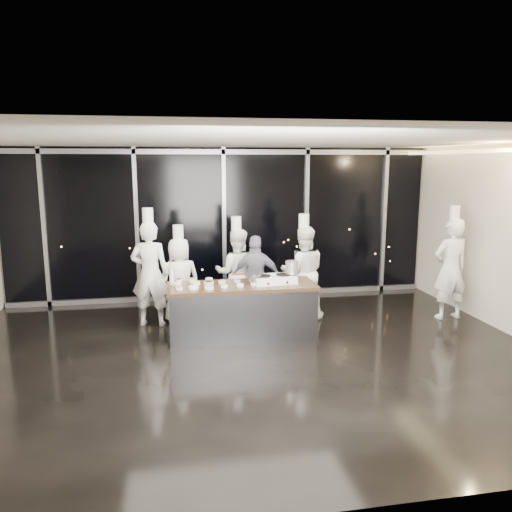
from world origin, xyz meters
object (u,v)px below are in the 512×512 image
Objects in this scene: chef_left at (179,279)px; chef_side at (450,268)px; guest at (256,278)px; chef_right at (303,272)px; demo_counter at (242,310)px; stove at (273,279)px; frying_pan at (253,274)px; chef_center at (237,272)px; chef_far_left at (150,273)px; stock_pot at (292,267)px.

chef_side is (4.96, -0.69, 0.17)m from chef_left.
guest is 0.81× the size of chef_right.
chef_right is (1.29, 0.86, 0.42)m from demo_counter.
guest is at bearing 161.38° from chef_left.
stove is 0.37m from frying_pan.
chef_center is at bearing -28.43° from guest.
stove is 1.48× the size of frying_pan.
demo_counter is at bearing 96.15° from chef_center.
frying_pan is 0.27× the size of chef_center.
chef_far_left reaches higher than chef_left.
demo_counter is 1.55× the size of guest.
chef_side is at bearing 159.40° from chef_left.
chef_right is (0.75, 0.84, -0.09)m from stove.
frying_pan is 3.79m from chef_side.
stove is 0.39× the size of chef_right.
guest is (1.39, -0.15, -0.00)m from chef_left.
stove is 0.48× the size of guest.
stove is at bearing 170.31° from chef_far_left.
stove is at bearing 134.70° from chef_left.
demo_counter is at bearing 176.06° from stove.
guest reaches higher than frying_pan.
chef_center is at bearing -17.81° from chef_side.
demo_counter is 1.83m from chef_far_left.
frying_pan is 0.26× the size of chef_right.
stock_pot is at bearing 173.86° from chef_far_left.
chef_center reaches higher than guest.
chef_side is at bearing -1.43° from frying_pan.
chef_side is (3.56, -0.54, 0.17)m from guest.
demo_counter is 1.25× the size of chef_right.
chef_far_left is 1.92m from guest.
chef_right is (1.21, -0.29, 0.03)m from chef_center.
stock_pot is at bearing -1.48° from frying_pan.
chef_far_left is at bearing -11.69° from chef_side.
chef_far_left reaches higher than chef_right.
stock_pot is at bearing 140.25° from chef_left.
chef_far_left reaches higher than stove.
chef_far_left reaches higher than stock_pot.
chef_side reaches higher than chef_far_left.
chef_far_left is 0.55m from chef_left.
stove is at bearing -2.29° from frying_pan.
chef_right is at bearing -166.11° from guest.
guest is (-0.14, 0.84, -0.17)m from stove.
chef_center is 1.25m from chef_right.
chef_left is at bearing -154.46° from chef_far_left.
guest is (1.91, -0.03, -0.17)m from chef_far_left.
stove is 0.36× the size of chef_far_left.
stove is 1.83m from chef_left.
chef_left reaches higher than stock_pot.
chef_side is (5.47, -0.58, 0.00)m from chef_far_left.
frying_pan is 0.29× the size of chef_left.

